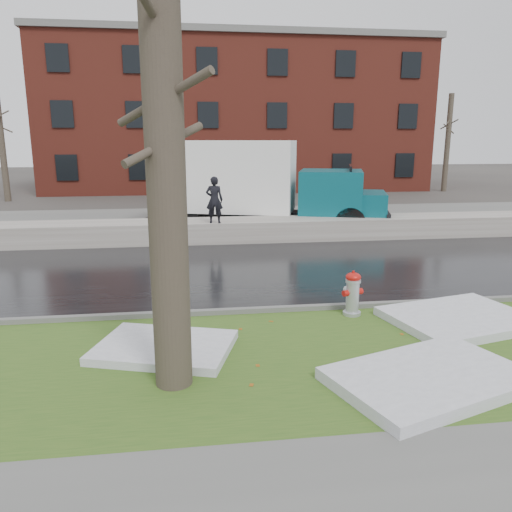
{
  "coord_description": "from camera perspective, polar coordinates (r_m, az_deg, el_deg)",
  "views": [
    {
      "loc": [
        -1.58,
        -8.66,
        3.53
      ],
      "look_at": [
        -0.14,
        1.99,
        1.0
      ],
      "focal_mm": 35.0,
      "sensor_mm": 36.0,
      "label": 1
    }
  ],
  "objects": [
    {
      "name": "fire_hydrant",
      "position": [
        10.26,
        10.97,
        -3.99
      ],
      "size": [
        0.46,
        0.43,
        0.92
      ],
      "rotation": [
        0.0,
        0.0,
        0.3
      ],
      "color": "#B0B2B8",
      "rests_on": "verge"
    },
    {
      "name": "bg_tree_right",
      "position": [
        37.09,
        21.06,
        12.06
      ],
      "size": [
        1.4,
        1.62,
        6.5
      ],
      "color": "brown",
      "rests_on": "ground"
    },
    {
      "name": "snow_patch_far",
      "position": [
        8.67,
        -10.42,
        -10.2
      ],
      "size": [
        2.58,
        2.19,
        0.14
      ],
      "primitive_type": "cube",
      "rotation": [
        0.0,
        0.0,
        -0.31
      ],
      "color": "silver",
      "rests_on": "verge"
    },
    {
      "name": "parking_lot",
      "position": [
        22.0,
        -3.51,
        4.01
      ],
      "size": [
        60.0,
        9.0,
        0.03
      ],
      "primitive_type": "cube",
      "color": "slate",
      "rests_on": "ground"
    },
    {
      "name": "brick_building",
      "position": [
        38.86,
        -2.52,
        15.38
      ],
      "size": [
        26.0,
        12.0,
        10.0
      ],
      "primitive_type": "cube",
      "color": "maroon",
      "rests_on": "ground"
    },
    {
      "name": "snow_patch_side",
      "position": [
        7.9,
        19.26,
        -13.04
      ],
      "size": [
        3.24,
        2.62,
        0.18
      ],
      "primitive_type": "cube",
      "rotation": [
        0.0,
        0.0,
        0.33
      ],
      "color": "silver",
      "rests_on": "verge"
    },
    {
      "name": "snowbank",
      "position": [
        17.72,
        -2.48,
        2.96
      ],
      "size": [
        60.0,
        1.6,
        0.75
      ],
      "primitive_type": "cube",
      "color": "#B3ADA3",
      "rests_on": "ground"
    },
    {
      "name": "worker",
      "position": [
        16.9,
        -4.78,
        6.41
      ],
      "size": [
        0.63,
        0.47,
        1.57
      ],
      "primitive_type": "imported",
      "rotation": [
        0.0,
        0.0,
        2.96
      ],
      "color": "black",
      "rests_on": "snowbank"
    },
    {
      "name": "verge",
      "position": [
        8.35,
        4.01,
        -11.64
      ],
      "size": [
        60.0,
        4.5,
        0.04
      ],
      "primitive_type": "cube",
      "color": "#31531B",
      "rests_on": "ground"
    },
    {
      "name": "tree",
      "position": [
        6.81,
        -10.37,
        11.9
      ],
      "size": [
        1.33,
        1.45,
        6.66
      ],
      "rotation": [
        0.0,
        0.0,
        0.43
      ],
      "color": "brown",
      "rests_on": "verge"
    },
    {
      "name": "curb",
      "position": [
        10.38,
        1.49,
        -6.23
      ],
      "size": [
        60.0,
        0.15,
        0.14
      ],
      "primitive_type": "cube",
      "color": "slate",
      "rests_on": "ground"
    },
    {
      "name": "road",
      "position": [
        13.71,
        -0.84,
        -1.61
      ],
      "size": [
        60.0,
        7.0,
        0.03
      ],
      "primitive_type": "cube",
      "color": "black",
      "rests_on": "ground"
    },
    {
      "name": "bg_tree_center",
      "position": [
        34.94,
        -15.35,
        12.45
      ],
      "size": [
        1.4,
        1.62,
        6.5
      ],
      "color": "brown",
      "rests_on": "ground"
    },
    {
      "name": "box_truck",
      "position": [
        19.8,
        -0.44,
        8.34
      ],
      "size": [
        10.46,
        4.9,
        3.48
      ],
      "rotation": [
        0.0,
        0.0,
        -0.3
      ],
      "color": "black",
      "rests_on": "ground"
    },
    {
      "name": "bg_tree_left",
      "position": [
        32.38,
        -27.07,
        11.47
      ],
      "size": [
        1.4,
        1.62,
        6.5
      ],
      "color": "brown",
      "rests_on": "ground"
    },
    {
      "name": "ground",
      "position": [
        9.48,
        2.47,
        -8.61
      ],
      "size": [
        120.0,
        120.0,
        0.0
      ],
      "primitive_type": "plane",
      "color": "#47423D",
      "rests_on": "ground"
    },
    {
      "name": "snow_patch_near",
      "position": [
        10.56,
        22.23,
        -6.61
      ],
      "size": [
        2.99,
        2.55,
        0.16
      ],
      "primitive_type": "cube",
      "rotation": [
        0.0,
        0.0,
        0.23
      ],
      "color": "silver",
      "rests_on": "verge"
    }
  ]
}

